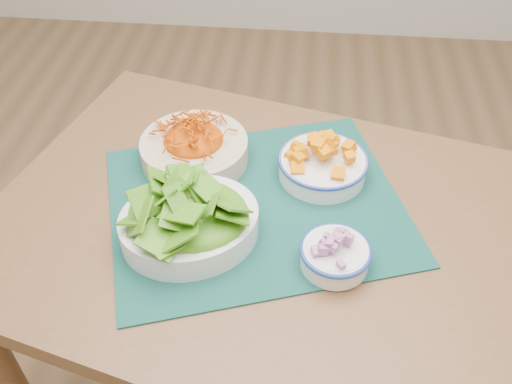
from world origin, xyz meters
TOP-DOWN VIEW (x-y plane):
  - ground at (0.00, 0.00)m, footprint 4.00×4.00m
  - table at (0.16, -0.22)m, footprint 1.28×1.01m
  - placemat at (0.09, -0.17)m, footprint 0.66×0.60m
  - carrot_bowl at (-0.05, -0.05)m, footprint 0.25×0.25m
  - squash_bowl at (0.21, -0.07)m, footprint 0.20×0.20m
  - lettuce_bowl at (-0.02, -0.26)m, footprint 0.31×0.30m
  - onion_bowl at (0.24, -0.30)m, footprint 0.15×0.15m

SIDE VIEW (x-z plane):
  - ground at x=0.00m, z-range 0.00..0.00m
  - table at x=0.16m, z-range 0.27..1.02m
  - placemat at x=0.09m, z-range 0.75..0.75m
  - onion_bowl at x=0.24m, z-range 0.75..0.82m
  - carrot_bowl at x=-0.05m, z-range 0.75..0.84m
  - squash_bowl at x=0.21m, z-range 0.75..0.84m
  - lettuce_bowl at x=-0.02m, z-range 0.75..0.87m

